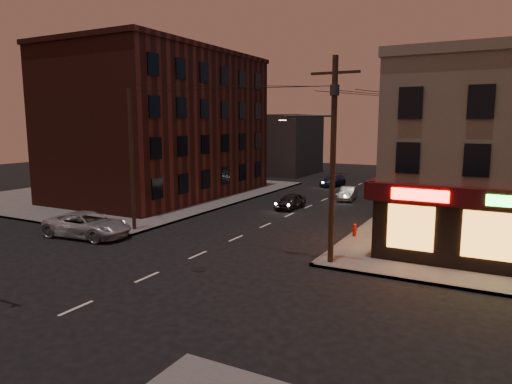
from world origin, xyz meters
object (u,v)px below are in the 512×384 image
Objects in this scene: sedan_mid at (348,193)px; sedan_far at (333,180)px; suv_cross at (88,225)px; fire_hydrant at (355,229)px; sedan_near at (291,201)px.

sedan_mid is 0.83× the size of sedan_far.
fire_hydrant is (14.68, 7.44, -0.20)m from suv_cross.
sedan_mid is (2.86, 6.45, -0.03)m from sedan_near.
sedan_far is (6.05, 28.95, -0.14)m from suv_cross.
sedan_far is at bearing 109.99° from sedan_mid.
fire_hydrant is (4.51, -13.45, -0.03)m from sedan_mid.
sedan_near is 10.16m from fire_hydrant.
suv_cross is 29.57m from sedan_far.
sedan_near is 4.72× the size of fire_hydrant.
suv_cross is 1.54× the size of sedan_mid.
sedan_mid is at bearing -31.05° from suv_cross.
suv_cross is 16.45m from fire_hydrant.
sedan_near is (7.31, 14.44, -0.15)m from suv_cross.
sedan_near reaches higher than fire_hydrant.
suv_cross reaches higher than sedan_far.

